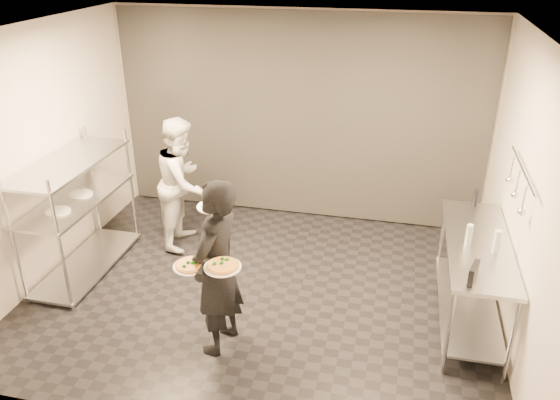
% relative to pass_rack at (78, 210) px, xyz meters
% --- Properties ---
extents(room_shell, '(5.00, 4.00, 2.80)m').
position_rel_pass_rack_xyz_m(room_shell, '(2.15, 1.18, 0.63)').
color(room_shell, black).
rests_on(room_shell, ground).
extents(pass_rack, '(0.60, 1.60, 1.50)m').
position_rel_pass_rack_xyz_m(pass_rack, '(0.00, 0.00, 0.00)').
color(pass_rack, '#B8BABF').
rests_on(pass_rack, ground).
extents(prep_counter, '(0.60, 1.80, 0.92)m').
position_rel_pass_rack_xyz_m(prep_counter, '(4.33, 0.00, -0.14)').
color(prep_counter, '#B8BABF').
rests_on(prep_counter, ground).
extents(utensil_rail, '(0.07, 1.20, 0.31)m').
position_rel_pass_rack_xyz_m(utensil_rail, '(4.58, 0.00, 0.78)').
color(utensil_rail, '#B8BABF').
rests_on(utensil_rail, room_shell).
extents(waiter, '(0.52, 0.69, 1.73)m').
position_rel_pass_rack_xyz_m(waiter, '(1.99, -0.94, 0.10)').
color(waiter, black).
rests_on(waiter, ground).
extents(chef, '(0.67, 0.84, 1.66)m').
position_rel_pass_rack_xyz_m(chef, '(0.92, 0.87, 0.06)').
color(chef, silver).
rests_on(chef, ground).
extents(pizza_plate_near, '(0.31, 0.31, 0.05)m').
position_rel_pass_rack_xyz_m(pizza_plate_near, '(1.83, -1.14, 0.23)').
color(pizza_plate_near, white).
rests_on(pizza_plate_near, waiter).
extents(pizza_plate_far, '(0.32, 0.32, 0.05)m').
position_rel_pass_rack_xyz_m(pizza_plate_far, '(2.14, -1.18, 0.29)').
color(pizza_plate_far, white).
rests_on(pizza_plate_far, waiter).
extents(salad_plate, '(0.31, 0.31, 0.07)m').
position_rel_pass_rack_xyz_m(salad_plate, '(1.88, -0.64, 0.58)').
color(salad_plate, white).
rests_on(salad_plate, waiter).
extents(pos_monitor, '(0.11, 0.23, 0.16)m').
position_rel_pass_rack_xyz_m(pos_monitor, '(4.21, -0.72, 0.23)').
color(pos_monitor, black).
rests_on(pos_monitor, prep_counter).
extents(bottle_green, '(0.06, 0.06, 0.22)m').
position_rel_pass_rack_xyz_m(bottle_green, '(4.22, -0.09, 0.26)').
color(bottle_green, '#8F9C8F').
rests_on(bottle_green, prep_counter).
extents(bottle_clear, '(0.07, 0.07, 0.22)m').
position_rel_pass_rack_xyz_m(bottle_clear, '(4.46, -0.16, 0.26)').
color(bottle_clear, '#8F9C8F').
rests_on(bottle_clear, prep_counter).
extents(bottle_dark, '(0.06, 0.06, 0.19)m').
position_rel_pass_rack_xyz_m(bottle_dark, '(4.35, 0.80, 0.25)').
color(bottle_dark, black).
rests_on(bottle_dark, prep_counter).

